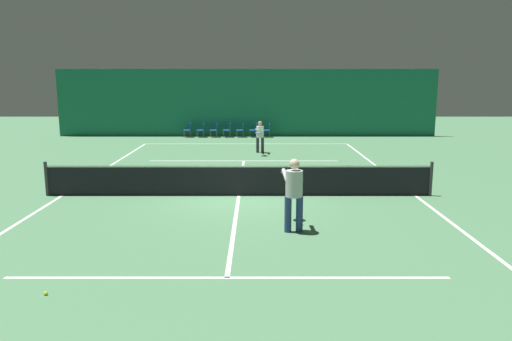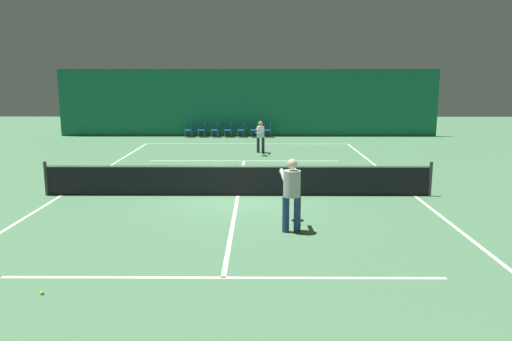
% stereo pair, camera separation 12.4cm
% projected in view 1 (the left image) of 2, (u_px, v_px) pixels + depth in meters
% --- Properties ---
extents(ground_plane, '(60.00, 60.00, 0.00)m').
position_uv_depth(ground_plane, '(237.00, 196.00, 15.50)').
color(ground_plane, '#4C7F56').
extents(backdrop_curtain, '(23.00, 0.12, 4.05)m').
position_uv_depth(backdrop_curtain, '(246.00, 103.00, 30.26)').
color(backdrop_curtain, '#196B4C').
rests_on(backdrop_curtain, ground).
extents(court_line_baseline_far, '(11.00, 0.10, 0.00)m').
position_uv_depth(court_line_baseline_far, '(245.00, 144.00, 27.19)').
color(court_line_baseline_far, white).
rests_on(court_line_baseline_far, ground).
extents(court_line_service_far, '(8.25, 0.10, 0.00)m').
position_uv_depth(court_line_service_far, '(242.00, 161.00, 21.79)').
color(court_line_service_far, white).
rests_on(court_line_service_far, ground).
extents(court_line_service_near, '(8.25, 0.10, 0.00)m').
position_uv_depth(court_line_service_near, '(226.00, 278.00, 9.22)').
color(court_line_service_near, white).
rests_on(court_line_service_near, ground).
extents(court_line_sideline_left, '(0.10, 23.80, 0.00)m').
position_uv_depth(court_line_sideline_left, '(61.00, 196.00, 15.49)').
color(court_line_sideline_left, white).
rests_on(court_line_sideline_left, ground).
extents(court_line_sideline_right, '(0.10, 23.80, 0.00)m').
position_uv_depth(court_line_sideline_right, '(414.00, 195.00, 15.52)').
color(court_line_sideline_right, white).
rests_on(court_line_sideline_right, ground).
extents(court_line_centre, '(0.10, 12.80, 0.00)m').
position_uv_depth(court_line_centre, '(237.00, 196.00, 15.50)').
color(court_line_centre, white).
rests_on(court_line_centre, ground).
extents(tennis_net, '(12.00, 0.10, 1.07)m').
position_uv_depth(tennis_net, '(237.00, 180.00, 15.41)').
color(tennis_net, black).
rests_on(tennis_net, ground).
extents(player_near, '(0.52, 1.42, 1.77)m').
position_uv_depth(player_near, '(292.00, 189.00, 11.79)').
color(player_near, navy).
rests_on(player_near, ground).
extents(player_far, '(0.47, 1.31, 1.52)m').
position_uv_depth(player_far, '(259.00, 135.00, 23.88)').
color(player_far, '#2D2D38').
rests_on(player_far, ground).
extents(courtside_chair_0, '(0.44, 0.44, 0.84)m').
position_uv_depth(courtside_chair_0, '(187.00, 129.00, 30.00)').
color(courtside_chair_0, brown).
rests_on(courtside_chair_0, ground).
extents(courtside_chair_1, '(0.44, 0.44, 0.84)m').
position_uv_depth(courtside_chair_1, '(200.00, 129.00, 30.00)').
color(courtside_chair_1, brown).
rests_on(courtside_chair_1, ground).
extents(courtside_chair_2, '(0.44, 0.44, 0.84)m').
position_uv_depth(courtside_chair_2, '(214.00, 129.00, 30.00)').
color(courtside_chair_2, brown).
rests_on(courtside_chair_2, ground).
extents(courtside_chair_3, '(0.44, 0.44, 0.84)m').
position_uv_depth(courtside_chair_3, '(227.00, 129.00, 30.00)').
color(courtside_chair_3, brown).
rests_on(courtside_chair_3, ground).
extents(courtside_chair_4, '(0.44, 0.44, 0.84)m').
position_uv_depth(courtside_chair_4, '(240.00, 129.00, 30.00)').
color(courtside_chair_4, brown).
rests_on(courtside_chair_4, ground).
extents(courtside_chair_5, '(0.44, 0.44, 0.84)m').
position_uv_depth(courtside_chair_5, '(253.00, 129.00, 30.01)').
color(courtside_chair_5, brown).
rests_on(courtside_chair_5, ground).
extents(courtside_chair_6, '(0.44, 0.44, 0.84)m').
position_uv_depth(courtside_chair_6, '(266.00, 129.00, 30.01)').
color(courtside_chair_6, brown).
rests_on(courtside_chair_6, ground).
extents(tennis_ball, '(0.07, 0.07, 0.07)m').
position_uv_depth(tennis_ball, '(44.00, 294.00, 8.48)').
color(tennis_ball, '#D1DB33').
rests_on(tennis_ball, ground).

